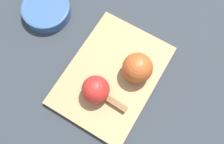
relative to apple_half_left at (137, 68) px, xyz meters
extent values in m
plane|color=#282D33|center=(0.03, -0.06, -0.06)|extent=(4.00, 4.00, 0.00)
cube|color=#A37A4C|center=(0.03, -0.06, -0.05)|extent=(0.37, 0.29, 0.02)
sphere|color=#AD4C1E|center=(0.00, 0.00, 0.00)|extent=(0.08, 0.08, 0.08)
cylinder|color=beige|center=(0.01, 0.00, 0.00)|extent=(0.04, 0.07, 0.08)
sphere|color=red|center=(0.10, -0.08, 0.00)|extent=(0.08, 0.08, 0.08)
cylinder|color=beige|center=(0.09, -0.08, 0.00)|extent=(0.05, 0.06, 0.07)
cube|color=silver|center=(0.09, -0.09, -0.04)|extent=(0.03, 0.08, 0.00)
cube|color=brown|center=(0.11, -0.02, -0.03)|extent=(0.03, 0.07, 0.02)
cylinder|color=#33517F|center=(-0.08, -0.33, -0.04)|extent=(0.15, 0.15, 0.04)
torus|color=#33517F|center=(-0.08, -0.33, -0.03)|extent=(0.15, 0.15, 0.01)
camera|label=1|loc=(0.26, 0.04, 0.66)|focal=42.00mm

